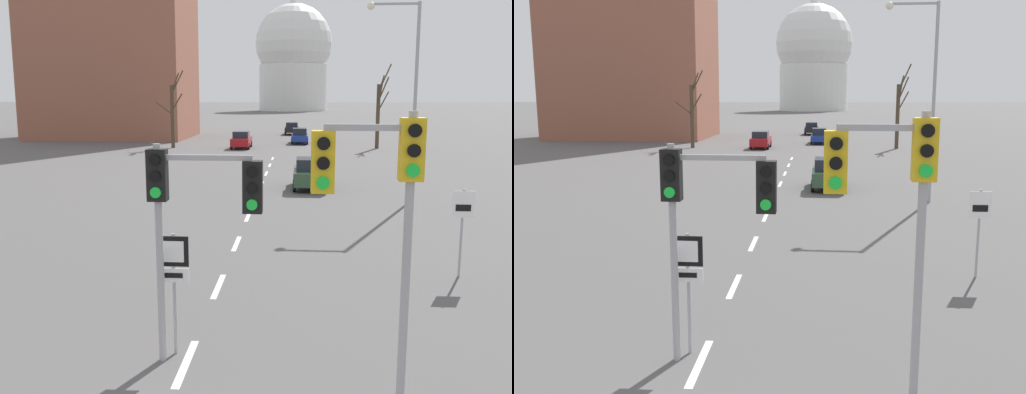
# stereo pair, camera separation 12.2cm
# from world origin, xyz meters

# --- Properties ---
(lane_stripe_0) EXTENTS (0.16, 2.00, 0.01)m
(lane_stripe_0) POSITION_xyz_m (0.00, 4.47, 0.00)
(lane_stripe_0) COLOR silver
(lane_stripe_0) RESTS_ON ground_plane
(lane_stripe_1) EXTENTS (0.16, 2.00, 0.01)m
(lane_stripe_1) POSITION_xyz_m (0.00, 8.97, 0.00)
(lane_stripe_1) COLOR silver
(lane_stripe_1) RESTS_ON ground_plane
(lane_stripe_2) EXTENTS (0.16, 2.00, 0.01)m
(lane_stripe_2) POSITION_xyz_m (0.00, 13.47, 0.00)
(lane_stripe_2) COLOR silver
(lane_stripe_2) RESTS_ON ground_plane
(lane_stripe_3) EXTENTS (0.16, 2.00, 0.01)m
(lane_stripe_3) POSITION_xyz_m (0.00, 17.97, 0.00)
(lane_stripe_3) COLOR silver
(lane_stripe_3) RESTS_ON ground_plane
(lane_stripe_4) EXTENTS (0.16, 2.00, 0.01)m
(lane_stripe_4) POSITION_xyz_m (0.00, 22.47, 0.00)
(lane_stripe_4) COLOR silver
(lane_stripe_4) RESTS_ON ground_plane
(lane_stripe_5) EXTENTS (0.16, 2.00, 0.01)m
(lane_stripe_5) POSITION_xyz_m (0.00, 26.97, 0.00)
(lane_stripe_5) COLOR silver
(lane_stripe_5) RESTS_ON ground_plane
(lane_stripe_6) EXTENTS (0.16, 2.00, 0.01)m
(lane_stripe_6) POSITION_xyz_m (0.00, 31.47, 0.00)
(lane_stripe_6) COLOR silver
(lane_stripe_6) RESTS_ON ground_plane
(lane_stripe_7) EXTENTS (0.16, 2.00, 0.01)m
(lane_stripe_7) POSITION_xyz_m (0.00, 35.97, 0.00)
(lane_stripe_7) COLOR silver
(lane_stripe_7) RESTS_ON ground_plane
(lane_stripe_8) EXTENTS (0.16, 2.00, 0.01)m
(lane_stripe_8) POSITION_xyz_m (0.00, 40.47, 0.00)
(lane_stripe_8) COLOR silver
(lane_stripe_8) RESTS_ON ground_plane
(traffic_signal_centre_tall) EXTENTS (2.12, 0.34, 4.23)m
(traffic_signal_centre_tall) POSITION_xyz_m (0.17, 4.56, 3.19)
(traffic_signal_centre_tall) COLOR #9E9EA3
(traffic_signal_centre_tall) RESTS_ON ground_plane
(traffic_signal_near_right) EXTENTS (1.70, 0.34, 4.87)m
(traffic_signal_near_right) POSITION_xyz_m (3.36, 3.12, 3.68)
(traffic_signal_near_right) COLOR #9E9EA3
(traffic_signal_near_right) RESTS_ON ground_plane
(route_sign_post) EXTENTS (0.60, 0.08, 2.47)m
(route_sign_post) POSITION_xyz_m (-0.28, 4.87, 1.68)
(route_sign_post) COLOR #9E9EA3
(route_sign_post) RESTS_ON ground_plane
(speed_limit_sign) EXTENTS (0.60, 0.08, 2.52)m
(speed_limit_sign) POSITION_xyz_m (6.72, 10.33, 1.71)
(speed_limit_sign) COLOR #9E9EA3
(speed_limit_sign) RESTS_ON ground_plane
(street_lamp_right) EXTENTS (2.45, 0.36, 9.30)m
(street_lamp_right) POSITION_xyz_m (7.12, 21.91, 5.66)
(street_lamp_right) COLOR #9E9EA3
(street_lamp_right) RESTS_ON ground_plane
(sedan_near_left) EXTENTS (1.88, 3.93, 1.69)m
(sedan_near_left) POSITION_xyz_m (2.77, 25.57, 0.85)
(sedan_near_left) COLOR #2D4C33
(sedan_near_left) RESTS_ON ground_plane
(sedan_near_right) EXTENTS (1.81, 4.44, 1.67)m
(sedan_near_right) POSITION_xyz_m (-3.43, 49.30, 0.83)
(sedan_near_right) COLOR maroon
(sedan_near_right) RESTS_ON ground_plane
(sedan_mid_centre) EXTENTS (1.82, 4.41, 1.59)m
(sedan_mid_centre) POSITION_xyz_m (1.17, 69.04, 0.82)
(sedan_mid_centre) COLOR black
(sedan_mid_centre) RESTS_ON ground_plane
(sedan_far_left) EXTENTS (1.78, 4.57, 1.63)m
(sedan_far_left) POSITION_xyz_m (2.19, 55.26, 0.82)
(sedan_far_left) COLOR navy
(sedan_far_left) RESTS_ON ground_plane
(bare_tree_left_near) EXTENTS (2.61, 1.27, 7.44)m
(bare_tree_left_near) POSITION_xyz_m (-10.10, 49.20, 3.34)
(bare_tree_left_near) COLOR #473828
(bare_tree_left_near) RESTS_ON ground_plane
(bare_tree_right_near) EXTENTS (1.44, 3.09, 8.03)m
(bare_tree_right_near) POSITION_xyz_m (9.70, 50.04, 3.59)
(bare_tree_right_near) COLOR #473828
(bare_tree_right_near) RESTS_ON ground_plane
(capitol_dome) EXTENTS (24.55, 24.55, 34.68)m
(capitol_dome) POSITION_xyz_m (0.00, 183.42, 16.89)
(capitol_dome) COLOR silver
(capitol_dome) RESTS_ON ground_plane
(apartment_block_left) EXTENTS (18.00, 14.00, 22.46)m
(apartment_block_left) POSITION_xyz_m (-20.04, 62.69, 11.23)
(apartment_block_left) COLOR #935642
(apartment_block_left) RESTS_ON ground_plane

